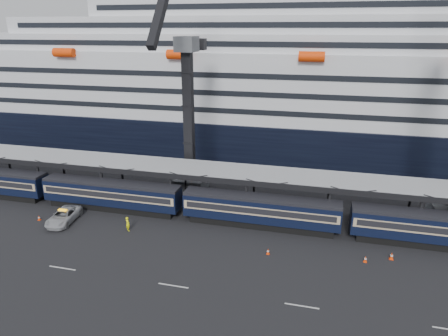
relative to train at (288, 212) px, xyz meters
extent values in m
plane|color=black|center=(4.65, -10.00, -2.20)|extent=(260.00, 260.00, 0.00)
cube|color=beige|center=(-21.35, -14.00, -2.19)|extent=(3.00, 0.15, 0.02)
cube|color=beige|center=(-9.35, -14.00, -2.19)|extent=(3.00, 0.15, 0.02)
cube|color=beige|center=(2.65, -14.00, -2.19)|extent=(3.00, 0.15, 0.02)
cube|color=black|center=(-23.35, 0.00, -1.75)|extent=(17.48, 2.40, 0.90)
cube|color=black|center=(-23.35, 0.00, 0.05)|extent=(19.00, 2.80, 2.70)
cube|color=tan|center=(-23.35, 0.00, 0.35)|extent=(18.62, 2.92, 1.05)
cube|color=black|center=(-23.35, 0.00, 0.40)|extent=(17.86, 2.98, 0.70)
cube|color=black|center=(-23.35, 0.00, 1.55)|extent=(19.00, 2.50, 0.35)
cube|color=black|center=(-3.35, 0.00, -1.75)|extent=(17.48, 2.40, 0.90)
cube|color=black|center=(-3.35, 0.00, 0.05)|extent=(19.00, 2.80, 2.70)
cube|color=tan|center=(-3.35, 0.00, 0.35)|extent=(18.62, 2.92, 1.05)
cube|color=black|center=(-3.35, 0.00, 0.40)|extent=(17.86, 2.98, 0.70)
cube|color=black|center=(-3.35, 0.00, 1.55)|extent=(19.00, 2.50, 0.35)
cube|color=black|center=(16.65, 0.00, -1.75)|extent=(17.48, 2.40, 0.90)
cube|color=black|center=(16.65, 0.00, 0.05)|extent=(19.00, 2.80, 2.70)
cube|color=tan|center=(16.65, 0.00, 0.35)|extent=(18.62, 2.92, 1.05)
cube|color=black|center=(16.65, 0.00, 0.40)|extent=(17.86, 2.98, 0.70)
cube|color=black|center=(16.65, 0.00, 1.55)|extent=(19.00, 2.50, 0.35)
cube|color=#94959B|center=(4.65, 4.00, 3.20)|extent=(130.00, 6.00, 0.25)
cube|color=black|center=(4.65, 1.00, 2.90)|extent=(130.00, 0.25, 0.70)
cube|color=black|center=(4.65, 7.00, 2.90)|extent=(130.00, 0.25, 0.70)
cube|color=black|center=(-45.35, 6.80, 0.50)|extent=(0.25, 0.25, 5.40)
cube|color=black|center=(-35.35, 1.20, 0.50)|extent=(0.25, 0.25, 5.40)
cube|color=black|center=(-35.35, 6.80, 0.50)|extent=(0.25, 0.25, 5.40)
cube|color=black|center=(-25.35, 1.20, 0.50)|extent=(0.25, 0.25, 5.40)
cube|color=black|center=(-25.35, 6.80, 0.50)|extent=(0.25, 0.25, 5.40)
cube|color=black|center=(-15.35, 1.20, 0.50)|extent=(0.25, 0.25, 5.40)
cube|color=black|center=(-15.35, 6.80, 0.50)|extent=(0.25, 0.25, 5.40)
cube|color=black|center=(-5.35, 1.20, 0.50)|extent=(0.25, 0.25, 5.40)
cube|color=black|center=(-5.35, 6.80, 0.50)|extent=(0.25, 0.25, 5.40)
cube|color=black|center=(4.65, 1.20, 0.50)|extent=(0.25, 0.25, 5.40)
cube|color=black|center=(4.65, 6.80, 0.50)|extent=(0.25, 0.25, 5.40)
cube|color=black|center=(14.65, 1.20, 0.50)|extent=(0.25, 0.25, 5.40)
cube|color=black|center=(14.65, 6.80, 0.50)|extent=(0.25, 0.25, 5.40)
cube|color=black|center=(4.65, 36.00, 1.30)|extent=(200.00, 28.00, 7.00)
cube|color=silver|center=(4.65, 36.00, 10.80)|extent=(190.00, 26.88, 12.00)
cube|color=silver|center=(4.65, 36.00, 18.30)|extent=(160.00, 24.64, 3.00)
cube|color=black|center=(4.65, 23.63, 18.30)|extent=(153.60, 0.12, 0.90)
cube|color=silver|center=(4.65, 36.00, 21.30)|extent=(124.00, 21.84, 3.00)
cube|color=black|center=(4.65, 25.03, 21.30)|extent=(119.04, 0.12, 0.90)
cube|color=silver|center=(4.65, 36.00, 24.30)|extent=(90.00, 19.04, 3.00)
cube|color=black|center=(4.65, 26.43, 24.30)|extent=(86.40, 0.12, 0.90)
cylinder|color=#FF3D08|center=(-43.35, 21.96, 16.60)|extent=(4.00, 1.60, 1.60)
cylinder|color=#FF3D08|center=(-21.35, 21.96, 16.60)|extent=(4.00, 1.60, 1.60)
cylinder|color=#FF3D08|center=(0.65, 21.96, 16.60)|extent=(4.00, 1.60, 1.60)
cube|color=#4C4E54|center=(-15.35, 9.00, -1.20)|extent=(4.50, 4.50, 2.00)
cube|color=black|center=(-15.35, 9.00, 8.80)|extent=(1.30, 1.30, 18.00)
cube|color=#4C4E54|center=(-15.35, 9.00, 18.80)|extent=(2.60, 3.20, 2.00)
cube|color=black|center=(-15.35, 11.52, 18.80)|extent=(0.90, 5.04, 0.90)
cube|color=black|center=(-15.35, 14.04, 18.60)|extent=(2.20, 1.60, 1.60)
imported|color=#9EA0A5|center=(-27.36, -5.03, -1.40)|extent=(3.35, 6.04, 1.60)
imported|color=#FFFE0D|center=(-18.55, -5.08, -1.31)|extent=(0.78, 0.73, 1.79)
cube|color=#FF3D08|center=(-30.77, -5.33, -2.18)|extent=(0.34, 0.34, 0.04)
cone|color=#FF3D08|center=(-30.77, -5.33, -1.84)|extent=(0.29, 0.29, 0.65)
cylinder|color=white|center=(-30.77, -5.33, -1.84)|extent=(0.24, 0.24, 0.11)
cube|color=#FF3D08|center=(-1.46, -6.24, -2.18)|extent=(0.34, 0.34, 0.04)
cone|color=#FF3D08|center=(-1.46, -6.24, -1.84)|extent=(0.29, 0.29, 0.65)
cylinder|color=white|center=(-1.46, -6.24, -1.84)|extent=(0.24, 0.24, 0.11)
cube|color=#FF3D08|center=(8.59, -5.30, -2.18)|extent=(0.36, 0.36, 0.04)
cone|color=#FF3D08|center=(8.59, -5.30, -1.83)|extent=(0.30, 0.30, 0.67)
cylinder|color=white|center=(8.59, -5.30, -1.83)|extent=(0.25, 0.25, 0.11)
cube|color=#FF3D08|center=(11.30, -4.08, -2.18)|extent=(0.42, 0.42, 0.04)
cone|color=#FF3D08|center=(11.30, -4.08, -1.76)|extent=(0.35, 0.35, 0.79)
cylinder|color=white|center=(11.30, -4.08, -1.76)|extent=(0.30, 0.30, 0.13)
camera|label=1|loc=(3.08, -43.75, 20.87)|focal=32.00mm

